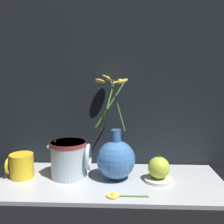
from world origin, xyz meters
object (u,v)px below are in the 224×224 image
(ceramic_pitcher, at_px, (69,157))
(orange_fruit, at_px, (159,168))
(yellow_mug, at_px, (21,166))
(vase_with_flowers, at_px, (116,158))

(ceramic_pitcher, distance_m, orange_fruit, 0.29)
(ceramic_pitcher, height_order, orange_fruit, ceramic_pitcher)
(ceramic_pitcher, relative_size, orange_fruit, 1.85)
(yellow_mug, bearing_deg, ceramic_pitcher, 5.00)
(vase_with_flowers, xyz_separation_m, ceramic_pitcher, (-0.15, 0.01, -0.00))
(vase_with_flowers, height_order, orange_fruit, vase_with_flowers)
(vase_with_flowers, relative_size, yellow_mug, 3.92)
(yellow_mug, height_order, ceramic_pitcher, ceramic_pitcher)
(yellow_mug, xyz_separation_m, ceramic_pitcher, (0.16, 0.01, 0.03))
(yellow_mug, distance_m, ceramic_pitcher, 0.16)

